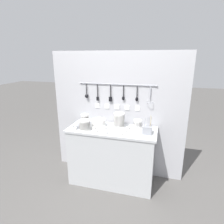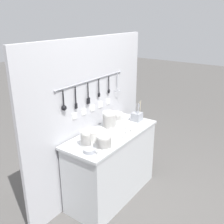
{
  "view_description": "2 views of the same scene",
  "coord_description": "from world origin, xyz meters",
  "px_view_note": "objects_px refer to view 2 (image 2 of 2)",
  "views": [
    {
      "loc": [
        0.65,
        -2.38,
        1.83
      ],
      "look_at": [
        -0.01,
        0.02,
        1.09
      ],
      "focal_mm": 30.0,
      "sensor_mm": 36.0,
      "label": 1
    },
    {
      "loc": [
        -2.24,
        -1.6,
        2.14
      ],
      "look_at": [
        -0.04,
        -0.04,
        1.13
      ],
      "focal_mm": 42.0,
      "sensor_mm": 36.0,
      "label": 2
    }
  ],
  "objects_px": {
    "cup_back_right": "(125,137)",
    "cup_centre": "(106,141)",
    "plate_stack": "(97,134)",
    "cup_edge_far": "(128,127)",
    "cup_beside_plates": "(125,118)",
    "cup_back_left": "(110,135)",
    "bowl_stack_nested_right": "(118,117)",
    "cup_front_left": "(127,132)",
    "cup_mid_row": "(120,124)",
    "bowl_stack_wide_centre": "(86,139)",
    "cup_by_caddy": "(133,130)",
    "cup_front_right": "(118,141)",
    "steel_mixing_bowl": "(90,151)",
    "bowl_stack_tall_left": "(104,142)",
    "bowl_stack_back_corner": "(109,120)",
    "cup_edge_near": "(99,153)",
    "cutlery_caddy": "(137,116)"
  },
  "relations": [
    {
      "from": "cup_centre",
      "to": "cup_front_left",
      "type": "relative_size",
      "value": 1.0
    },
    {
      "from": "cup_beside_plates",
      "to": "cup_back_left",
      "type": "bearing_deg",
      "value": -165.7
    },
    {
      "from": "cup_beside_plates",
      "to": "cup_edge_far",
      "type": "bearing_deg",
      "value": -141.14
    },
    {
      "from": "plate_stack",
      "to": "cup_back_left",
      "type": "relative_size",
      "value": 4.19
    },
    {
      "from": "bowl_stack_nested_right",
      "to": "cup_mid_row",
      "type": "height_order",
      "value": "bowl_stack_nested_right"
    },
    {
      "from": "cup_back_right",
      "to": "cup_beside_plates",
      "type": "relative_size",
      "value": 1.0
    },
    {
      "from": "cup_edge_far",
      "to": "cup_front_right",
      "type": "bearing_deg",
      "value": -164.05
    },
    {
      "from": "cup_back_right",
      "to": "cup_centre",
      "type": "xyz_separation_m",
      "value": [
        -0.2,
        0.11,
        0.0
      ]
    },
    {
      "from": "cup_beside_plates",
      "to": "cup_back_left",
      "type": "height_order",
      "value": "same"
    },
    {
      "from": "cup_by_caddy",
      "to": "cup_front_right",
      "type": "height_order",
      "value": "same"
    },
    {
      "from": "bowl_stack_wide_centre",
      "to": "bowl_stack_tall_left",
      "type": "xyz_separation_m",
      "value": [
        0.07,
        -0.18,
        -0.01
      ]
    },
    {
      "from": "cup_front_right",
      "to": "cup_centre",
      "type": "xyz_separation_m",
      "value": [
        -0.08,
        0.1,
        0.0
      ]
    },
    {
      "from": "cup_back_right",
      "to": "cup_front_left",
      "type": "distance_m",
      "value": 0.12
    },
    {
      "from": "cup_back_left",
      "to": "cup_front_right",
      "type": "bearing_deg",
      "value": -112.92
    },
    {
      "from": "cutlery_caddy",
      "to": "cup_front_left",
      "type": "height_order",
      "value": "cutlery_caddy"
    },
    {
      "from": "cup_back_right",
      "to": "bowl_stack_wide_centre",
      "type": "bearing_deg",
      "value": 149.09
    },
    {
      "from": "steel_mixing_bowl",
      "to": "cup_edge_far",
      "type": "height_order",
      "value": "cup_edge_far"
    },
    {
      "from": "bowl_stack_wide_centre",
      "to": "cup_edge_near",
      "type": "xyz_separation_m",
      "value": [
        -0.06,
        -0.22,
        -0.07
      ]
    },
    {
      "from": "plate_stack",
      "to": "cup_edge_far",
      "type": "distance_m",
      "value": 0.45
    },
    {
      "from": "cup_edge_far",
      "to": "bowl_stack_tall_left",
      "type": "bearing_deg",
      "value": -173.86
    },
    {
      "from": "bowl_stack_wide_centre",
      "to": "cup_front_right",
      "type": "relative_size",
      "value": 3.57
    },
    {
      "from": "bowl_stack_tall_left",
      "to": "cup_back_right",
      "type": "relative_size",
      "value": 3.11
    },
    {
      "from": "cutlery_caddy",
      "to": "cup_back_right",
      "type": "relative_size",
      "value": 5.51
    },
    {
      "from": "bowl_stack_tall_left",
      "to": "bowl_stack_back_corner",
      "type": "bearing_deg",
      "value": 29.4
    },
    {
      "from": "bowl_stack_nested_right",
      "to": "cup_edge_near",
      "type": "bearing_deg",
      "value": -157.59
    },
    {
      "from": "bowl_stack_nested_right",
      "to": "cup_front_left",
      "type": "xyz_separation_m",
      "value": [
        -0.26,
        -0.31,
        -0.04
      ]
    },
    {
      "from": "steel_mixing_bowl",
      "to": "bowl_stack_tall_left",
      "type": "bearing_deg",
      "value": -23.32
    },
    {
      "from": "cup_centre",
      "to": "cup_edge_far",
      "type": "bearing_deg",
      "value": 0.39
    },
    {
      "from": "cup_centre",
      "to": "bowl_stack_nested_right",
      "type": "bearing_deg",
      "value": 22.43
    },
    {
      "from": "bowl_stack_back_corner",
      "to": "cup_front_right",
      "type": "height_order",
      "value": "bowl_stack_back_corner"
    },
    {
      "from": "bowl_stack_nested_right",
      "to": "cup_edge_near",
      "type": "distance_m",
      "value": 0.89
    },
    {
      "from": "cup_by_caddy",
      "to": "cup_back_left",
      "type": "xyz_separation_m",
      "value": [
        -0.27,
        0.13,
        0.0
      ]
    },
    {
      "from": "cup_edge_near",
      "to": "cup_beside_plates",
      "type": "relative_size",
      "value": 1.0
    },
    {
      "from": "cup_edge_near",
      "to": "bowl_stack_nested_right",
      "type": "bearing_deg",
      "value": 22.41
    },
    {
      "from": "bowl_stack_nested_right",
      "to": "bowl_stack_back_corner",
      "type": "bearing_deg",
      "value": -168.12
    },
    {
      "from": "bowl_stack_nested_right",
      "to": "bowl_stack_tall_left",
      "type": "height_order",
      "value": "bowl_stack_tall_left"
    },
    {
      "from": "cup_front_right",
      "to": "cup_mid_row",
      "type": "bearing_deg",
      "value": 30.6
    },
    {
      "from": "bowl_stack_back_corner",
      "to": "cutlery_caddy",
      "type": "xyz_separation_m",
      "value": [
        0.41,
        -0.14,
        -0.05
      ]
    },
    {
      "from": "bowl_stack_wide_centre",
      "to": "cup_back_left",
      "type": "relative_size",
      "value": 3.57
    },
    {
      "from": "cutlery_caddy",
      "to": "cup_by_caddy",
      "type": "height_order",
      "value": "cutlery_caddy"
    },
    {
      "from": "cup_back_right",
      "to": "cup_mid_row",
      "type": "height_order",
      "value": "same"
    },
    {
      "from": "cup_back_right",
      "to": "cup_front_right",
      "type": "height_order",
      "value": "same"
    },
    {
      "from": "cup_front_right",
      "to": "cup_edge_near",
      "type": "relative_size",
      "value": 1.0
    },
    {
      "from": "bowl_stack_tall_left",
      "to": "cup_edge_near",
      "type": "height_order",
      "value": "bowl_stack_tall_left"
    },
    {
      "from": "cup_back_right",
      "to": "cup_edge_near",
      "type": "bearing_deg",
      "value": 178.44
    },
    {
      "from": "bowl_stack_nested_right",
      "to": "cup_front_right",
      "type": "height_order",
      "value": "bowl_stack_nested_right"
    },
    {
      "from": "cup_front_left",
      "to": "bowl_stack_back_corner",
      "type": "bearing_deg",
      "value": 89.18
    },
    {
      "from": "bowl_stack_back_corner",
      "to": "cup_edge_near",
      "type": "height_order",
      "value": "bowl_stack_back_corner"
    },
    {
      "from": "cutlery_caddy",
      "to": "cup_edge_near",
      "type": "height_order",
      "value": "cutlery_caddy"
    },
    {
      "from": "bowl_stack_back_corner",
      "to": "cup_front_left",
      "type": "xyz_separation_m",
      "value": [
        -0.0,
        -0.26,
        -0.09
      ]
    }
  ]
}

